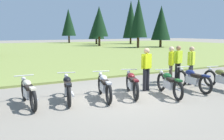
{
  "coord_description": "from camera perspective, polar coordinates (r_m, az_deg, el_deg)",
  "views": [
    {
      "loc": [
        -4.08,
        -6.99,
        2.25
      ],
      "look_at": [
        0.0,
        0.6,
        0.9
      ],
      "focal_mm": 38.32,
      "sensor_mm": 36.0,
      "label": 1
    }
  ],
  "objects": [
    {
      "name": "rider_in_hivis_vest",
      "position": [
        10.58,
        13.89,
        1.57
      ],
      "size": [
        0.4,
        0.44,
        1.67
      ],
      "color": "#4C4233",
      "rests_on": "ground"
    },
    {
      "name": "rider_near_row_end",
      "position": [
        9.35,
        8.2,
        0.81
      ],
      "size": [
        0.54,
        0.29,
        1.67
      ],
      "color": "black",
      "rests_on": "ground"
    },
    {
      "name": "rider_checking_bike",
      "position": [
        11.27,
        15.46,
        1.94
      ],
      "size": [
        0.54,
        0.29,
        1.67
      ],
      "color": "black",
      "rests_on": "ground"
    },
    {
      "name": "forest_treeline",
      "position": [
        37.45,
        -24.63,
        11.2
      ],
      "size": [
        46.48,
        28.32,
        9.04
      ],
      "color": "#47331E",
      "rests_on": "ground"
    },
    {
      "name": "motorcycle_cream",
      "position": [
        7.86,
        -19.36,
        -4.93
      ],
      "size": [
        0.62,
        2.1,
        0.88
      ],
      "color": "black",
      "rests_on": "ground"
    },
    {
      "name": "motorcycle_navy",
      "position": [
        9.93,
        18.65,
        -2.09
      ],
      "size": [
        0.62,
        2.1,
        0.88
      ],
      "color": "black",
      "rests_on": "ground"
    },
    {
      "name": "motorcycle_silver",
      "position": [
        8.21,
        -1.84,
        -3.85
      ],
      "size": [
        0.78,
        2.05,
        0.88
      ],
      "color": "black",
      "rests_on": "ground"
    },
    {
      "name": "ground_plane",
      "position": [
        8.4,
        1.95,
        -6.64
      ],
      "size": [
        140.0,
        140.0,
        0.0
      ],
      "primitive_type": "plane",
      "color": "gray"
    },
    {
      "name": "motorcycle_british_green",
      "position": [
        8.88,
        13.44,
        -3.12
      ],
      "size": [
        0.82,
        2.04,
        0.88
      ],
      "color": "black",
      "rests_on": "ground"
    },
    {
      "name": "motorcycle_black",
      "position": [
        8.05,
        -10.55,
        -4.25
      ],
      "size": [
        0.77,
        2.06,
        0.88
      ],
      "color": "black",
      "rests_on": "ground"
    },
    {
      "name": "rider_with_back_turned",
      "position": [
        10.84,
        18.35,
        1.55
      ],
      "size": [
        0.5,
        0.36,
        1.67
      ],
      "color": "#2D2D38",
      "rests_on": "ground"
    },
    {
      "name": "motorcycle_maroon",
      "position": [
        8.67,
        4.78,
        -3.19
      ],
      "size": [
        0.96,
        1.98,
        0.88
      ],
      "color": "black",
      "rests_on": "ground"
    },
    {
      "name": "motorcycle_olive",
      "position": [
        10.44,
        25.02,
        -1.94
      ],
      "size": [
        0.62,
        2.1,
        0.88
      ],
      "color": "black",
      "rests_on": "ground"
    },
    {
      "name": "grass_moorland",
      "position": [
        32.72,
        -21.09,
        4.43
      ],
      "size": [
        80.0,
        44.0,
        0.1
      ],
      "primitive_type": "cube",
      "color": "olive",
      "rests_on": "ground"
    }
  ]
}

